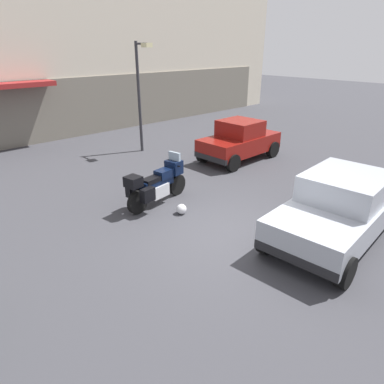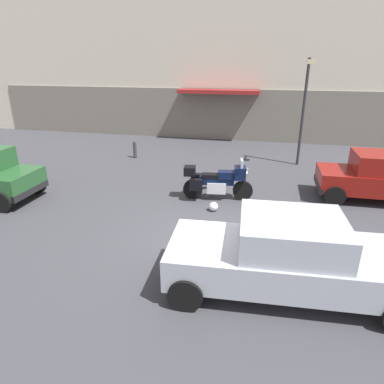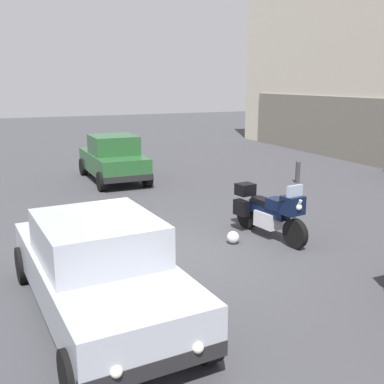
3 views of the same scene
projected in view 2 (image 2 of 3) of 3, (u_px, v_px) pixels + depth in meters
The scene contains 8 objects.
ground_plane at pixel (209, 238), 8.61m from camera, with size 80.00×80.00×0.00m, color #38383D.
building_facade_rear at pixel (253, 49), 18.48m from camera, with size 33.59×3.40×9.83m.
motorcycle at pixel (216, 181), 10.82m from camera, with size 2.26×0.90×1.36m.
helmet at pixel (213, 207), 10.12m from camera, with size 0.28×0.28×0.28m, color silver.
car_sedan_far at pixel (288, 256), 6.38m from camera, with size 4.66×2.18×1.56m.
car_compact_side at pixel (375, 177), 10.70m from camera, with size 3.49×1.73×1.56m.
streetlamp_curbside at pixel (305, 102), 13.62m from camera, with size 0.28×0.94×4.36m.
bollard_curbside at pixel (135, 149), 15.59m from camera, with size 0.16×0.16×0.80m.
Camera 2 is at (1.31, -7.49, 4.23)m, focal length 31.44 mm.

